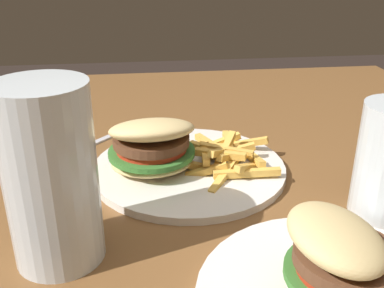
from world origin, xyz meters
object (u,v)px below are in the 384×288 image
at_px(beer_glass, 57,182).
at_px(meal_plate_far, 346,283).
at_px(spoon, 56,157).
at_px(meal_plate_near, 178,156).

distance_m(beer_glass, meal_plate_far, 0.27).
distance_m(beer_glass, spoon, 0.23).
relative_size(spoon, meal_plate_far, 0.59).
bearing_deg(meal_plate_near, meal_plate_far, 114.14).
bearing_deg(meal_plate_far, meal_plate_near, -65.86).
bearing_deg(spoon, meal_plate_near, 114.86).
relative_size(meal_plate_near, beer_glass, 1.46).
bearing_deg(spoon, meal_plate_far, 85.42).
xyz_separation_m(spoon, meal_plate_far, (-0.29, 0.32, 0.02)).
relative_size(beer_glass, spoon, 1.21).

